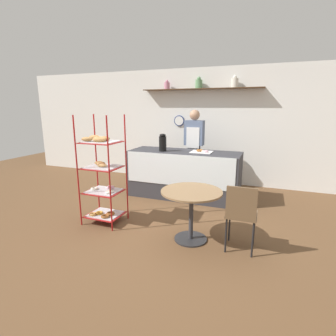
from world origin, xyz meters
The scene contains 9 objects.
ground_plane centered at (0.00, 0.00, 0.00)m, with size 14.00×14.00×0.00m, color brown.
back_wall centered at (0.00, 2.70, 1.36)m, with size 10.00×0.30×2.70m.
display_counter centered at (0.00, 1.39, 0.47)m, with size 2.22×0.78×0.94m.
pastry_rack centered at (-0.82, -0.23, 0.81)m, with size 0.58×0.50×1.70m.
person_worker centered at (0.05, 1.95, 0.97)m, with size 0.40×0.23×1.75m.
cafe_table centered at (0.64, -0.30, 0.55)m, with size 0.83×0.83×0.72m.
cafe_chair centered at (1.31, -0.38, 0.55)m, with size 0.38×0.38×0.89m.
coffee_carafe centered at (-0.42, 1.28, 1.11)m, with size 0.15×0.15×0.35m.
donut_tray_counter centered at (0.35, 1.43, 0.96)m, with size 0.41×0.34×0.05m.
Camera 1 is at (1.55, -3.54, 1.81)m, focal length 28.00 mm.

